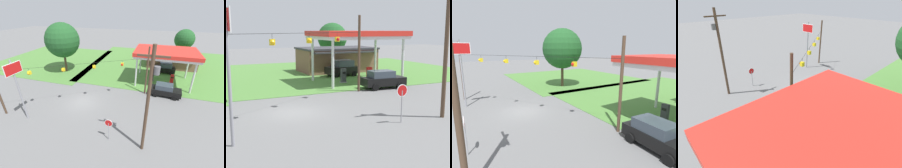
# 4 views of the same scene
# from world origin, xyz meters

# --- Properties ---
(ground_plane) EXTENTS (160.00, 160.00, 0.00)m
(ground_plane) POSITION_xyz_m (0.00, 0.00, 0.00)
(ground_plane) COLOR slate
(grass_verge_station_corner) EXTENTS (36.00, 28.00, 0.04)m
(grass_verge_station_corner) POSITION_xyz_m (12.49, 19.41, 0.02)
(grass_verge_station_corner) COLOR #4C7F38
(grass_verge_station_corner) RESTS_ON ground
(gas_station_canopy) EXTENTS (9.86, 7.14, 5.76)m
(gas_station_canopy) POSITION_xyz_m (10.49, 9.96, 5.25)
(gas_station_canopy) COLOR silver
(gas_station_canopy) RESTS_ON ground
(gas_station_store) EXTENTS (10.55, 6.91, 3.41)m
(gas_station_store) POSITION_xyz_m (12.30, 19.39, 1.72)
(gas_station_store) COLOR brown
(gas_station_store) RESTS_ON ground
(fuel_pump_near) EXTENTS (0.71, 0.56, 1.62)m
(fuel_pump_near) POSITION_xyz_m (8.82, 9.96, 0.77)
(fuel_pump_near) COLOR gray
(fuel_pump_near) RESTS_ON ground
(fuel_pump_far) EXTENTS (0.71, 0.56, 1.62)m
(fuel_pump_far) POSITION_xyz_m (12.16, 9.96, 0.77)
(fuel_pump_far) COLOR gray
(fuel_pump_far) RESTS_ON ground
(car_at_pumps_front) EXTENTS (4.50, 2.34, 1.83)m
(car_at_pumps_front) POSITION_xyz_m (10.96, 5.27, 0.94)
(car_at_pumps_front) COLOR black
(car_at_pumps_front) RESTS_ON ground
(car_at_pumps_rear) EXTENTS (4.21, 2.28, 2.05)m
(car_at_pumps_rear) POSITION_xyz_m (10.96, 14.66, 1.03)
(car_at_pumps_rear) COLOR black
(car_at_pumps_rear) RESTS_ON ground
(stop_sign_roadside) EXTENTS (0.80, 0.08, 2.50)m
(stop_sign_roadside) POSITION_xyz_m (5.55, -5.25, 1.81)
(stop_sign_roadside) COLOR #99999E
(stop_sign_roadside) RESTS_ON ground
(stop_sign_overhead) EXTENTS (0.22, 2.05, 7.26)m
(stop_sign_overhead) POSITION_xyz_m (-4.69, -4.98, 5.14)
(stop_sign_overhead) COLOR gray
(stop_sign_overhead) RESTS_ON ground
(utility_pole_main) EXTENTS (2.20, 0.44, 9.73)m
(utility_pole_main) POSITION_xyz_m (8.90, -5.38, 5.44)
(utility_pole_main) COLOR #4C3828
(utility_pole_main) RESTS_ON ground
(signal_span_gantry) EXTENTS (16.35, 10.24, 7.24)m
(signal_span_gantry) POSITION_xyz_m (0.00, -0.01, 3.98)
(signal_span_gantry) COLOR #4C3828
(signal_span_gantry) RESTS_ON ground
(tree_behind_station) EXTENTS (5.04, 5.04, 7.07)m
(tree_behind_station) POSITION_xyz_m (15.53, 28.13, 4.53)
(tree_behind_station) COLOR #4C3828
(tree_behind_station) RESTS_ON ground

